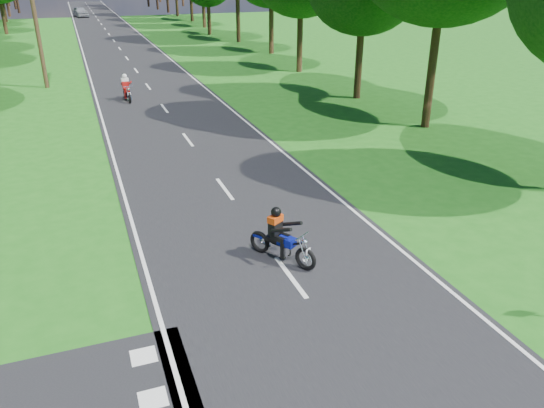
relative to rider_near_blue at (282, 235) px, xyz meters
name	(u,v)px	position (x,y,z in m)	size (l,w,h in m)	color
ground	(326,324)	(-0.09, -2.81, -0.76)	(160.00, 160.00, 0.00)	#1C5D15
main_road	(114,41)	(-0.09, 47.19, -0.75)	(7.00, 140.00, 0.02)	black
road_markings	(114,43)	(-0.23, 45.31, -0.73)	(7.40, 140.00, 0.01)	silver
telegraph_pole	(35,19)	(-6.09, 25.19, 3.32)	(1.20, 0.26, 8.00)	#382616
rider_near_blue	(282,235)	(0.00, 0.00, 0.00)	(0.59, 1.77, 1.47)	navy
rider_far_red	(126,87)	(-1.73, 19.75, 0.00)	(0.59, 1.76, 1.47)	#B2120D
distant_car	(80,12)	(-2.19, 77.16, 0.00)	(1.73, 4.30, 1.47)	#AAACB1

